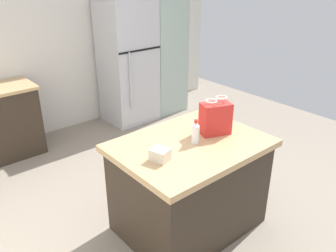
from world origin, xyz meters
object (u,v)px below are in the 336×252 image
(tall_cabinet, at_px, (163,48))
(bottle, at_px, (196,133))
(refrigerator, at_px, (128,61))
(small_box, at_px, (160,155))
(kitchen_island, at_px, (189,185))
(shopping_bag, at_px, (215,118))

(tall_cabinet, bearing_deg, bottle, -124.19)
(refrigerator, distance_m, tall_cabinet, 0.69)
(tall_cabinet, distance_m, small_box, 3.30)
(kitchen_island, height_order, tall_cabinet, tall_cabinet)
(bottle, bearing_deg, small_box, -175.87)
(kitchen_island, distance_m, shopping_bag, 0.65)
(refrigerator, bearing_deg, small_box, -119.38)
(bottle, bearing_deg, tall_cabinet, 55.81)
(refrigerator, bearing_deg, tall_cabinet, 0.02)
(refrigerator, xyz_separation_m, tall_cabinet, (0.68, 0.00, 0.11))
(refrigerator, distance_m, shopping_bag, 2.59)
(bottle, bearing_deg, kitchen_island, 125.77)
(kitchen_island, relative_size, refrigerator, 0.69)
(kitchen_island, distance_m, refrigerator, 2.72)
(small_box, distance_m, bottle, 0.41)
(refrigerator, bearing_deg, kitchen_island, -112.80)
(refrigerator, height_order, shopping_bag, refrigerator)
(kitchen_island, bearing_deg, tall_cabinet, 55.10)
(refrigerator, relative_size, tall_cabinet, 0.89)
(shopping_bag, bearing_deg, kitchen_island, 179.00)
(shopping_bag, relative_size, small_box, 2.41)
(refrigerator, bearing_deg, bottle, -112.08)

